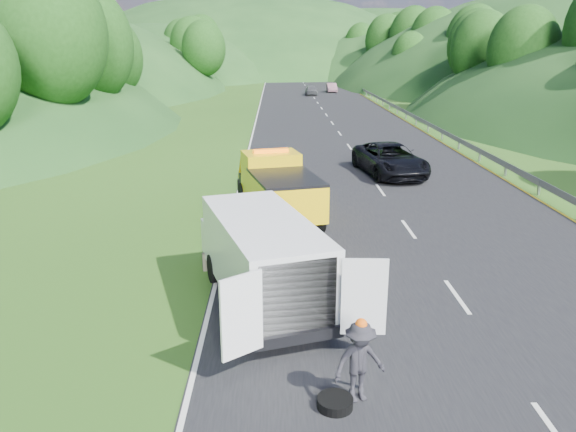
{
  "coord_description": "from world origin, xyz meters",
  "views": [
    {
      "loc": [
        -2.09,
        -16.33,
        6.85
      ],
      "look_at": [
        -1.69,
        1.67,
        1.3
      ],
      "focal_mm": 35.0,
      "sensor_mm": 36.0,
      "label": 1
    }
  ],
  "objects_px": {
    "child": "(299,284)",
    "worker": "(358,400)",
    "white_van": "(262,255)",
    "suitcase": "(208,262)",
    "tow_truck": "(278,187)",
    "woman": "(261,264)",
    "passing_suv": "(389,175)",
    "spare_tire": "(335,408)"
  },
  "relations": [
    {
      "from": "tow_truck",
      "to": "suitcase",
      "type": "distance_m",
      "value": 5.97
    },
    {
      "from": "white_van",
      "to": "woman",
      "type": "distance_m",
      "value": 3.11
    },
    {
      "from": "white_van",
      "to": "worker",
      "type": "height_order",
      "value": "white_van"
    },
    {
      "from": "suitcase",
      "to": "tow_truck",
      "type": "bearing_deg",
      "value": 67.83
    },
    {
      "from": "tow_truck",
      "to": "spare_tire",
      "type": "bearing_deg",
      "value": -99.06
    },
    {
      "from": "passing_suv",
      "to": "woman",
      "type": "bearing_deg",
      "value": -127.02
    },
    {
      "from": "white_van",
      "to": "child",
      "type": "relative_size",
      "value": 7.05
    },
    {
      "from": "tow_truck",
      "to": "woman",
      "type": "relative_size",
      "value": 3.62
    },
    {
      "from": "suitcase",
      "to": "woman",
      "type": "bearing_deg",
      "value": 16.01
    },
    {
      "from": "suitcase",
      "to": "passing_suv",
      "type": "xyz_separation_m",
      "value": [
        8.33,
        13.24,
        -0.28
      ]
    },
    {
      "from": "woman",
      "to": "passing_suv",
      "type": "height_order",
      "value": "woman"
    },
    {
      "from": "worker",
      "to": "passing_suv",
      "type": "relative_size",
      "value": 0.28
    },
    {
      "from": "white_van",
      "to": "suitcase",
      "type": "bearing_deg",
      "value": 110.05
    },
    {
      "from": "worker",
      "to": "passing_suv",
      "type": "distance_m",
      "value": 20.6
    },
    {
      "from": "child",
      "to": "suitcase",
      "type": "height_order",
      "value": "suitcase"
    },
    {
      "from": "white_van",
      "to": "child",
      "type": "bearing_deg",
      "value": 30.39
    },
    {
      "from": "worker",
      "to": "spare_tire",
      "type": "xyz_separation_m",
      "value": [
        -0.49,
        -0.24,
        0.0
      ]
    },
    {
      "from": "tow_truck",
      "to": "passing_suv",
      "type": "distance_m",
      "value": 9.98
    },
    {
      "from": "tow_truck",
      "to": "spare_tire",
      "type": "relative_size",
      "value": 9.14
    },
    {
      "from": "tow_truck",
      "to": "white_van",
      "type": "relative_size",
      "value": 0.88
    },
    {
      "from": "white_van",
      "to": "suitcase",
      "type": "relative_size",
      "value": 13.18
    },
    {
      "from": "tow_truck",
      "to": "woman",
      "type": "distance_m",
      "value": 5.17
    },
    {
      "from": "child",
      "to": "passing_suv",
      "type": "bearing_deg",
      "value": 96.19
    },
    {
      "from": "child",
      "to": "worker",
      "type": "relative_size",
      "value": 0.62
    },
    {
      "from": "white_van",
      "to": "passing_suv",
      "type": "relative_size",
      "value": 1.24
    },
    {
      "from": "white_van",
      "to": "spare_tire",
      "type": "distance_m",
      "value": 5.22
    },
    {
      "from": "worker",
      "to": "spare_tire",
      "type": "relative_size",
      "value": 2.38
    },
    {
      "from": "tow_truck",
      "to": "child",
      "type": "xyz_separation_m",
      "value": [
        0.6,
        -6.58,
        -1.3
      ]
    },
    {
      "from": "woman",
      "to": "spare_tire",
      "type": "xyz_separation_m",
      "value": [
        1.62,
        -7.57,
        0.0
      ]
    },
    {
      "from": "white_van",
      "to": "passing_suv",
      "type": "bearing_deg",
      "value": 49.83
    },
    {
      "from": "child",
      "to": "suitcase",
      "type": "xyz_separation_m",
      "value": [
        -2.83,
        1.13,
        0.28
      ]
    },
    {
      "from": "woman",
      "to": "worker",
      "type": "distance_m",
      "value": 7.63
    },
    {
      "from": "child",
      "to": "worker",
      "type": "xyz_separation_m",
      "value": [
        0.95,
        -5.73,
        0.0
      ]
    },
    {
      "from": "white_van",
      "to": "suitcase",
      "type": "distance_m",
      "value": 3.1
    },
    {
      "from": "woman",
      "to": "child",
      "type": "distance_m",
      "value": 1.98
    },
    {
      "from": "white_van",
      "to": "woman",
      "type": "relative_size",
      "value": 4.11
    },
    {
      "from": "woman",
      "to": "spare_tire",
      "type": "distance_m",
      "value": 7.75
    },
    {
      "from": "tow_truck",
      "to": "woman",
      "type": "bearing_deg",
      "value": -110.33
    },
    {
      "from": "child",
      "to": "passing_suv",
      "type": "height_order",
      "value": "passing_suv"
    },
    {
      "from": "child",
      "to": "white_van",
      "type": "bearing_deg",
      "value": -105.23
    },
    {
      "from": "child",
      "to": "suitcase",
      "type": "distance_m",
      "value": 3.05
    },
    {
      "from": "child",
      "to": "passing_suv",
      "type": "xyz_separation_m",
      "value": [
        5.51,
        14.37,
        0.0
      ]
    }
  ]
}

